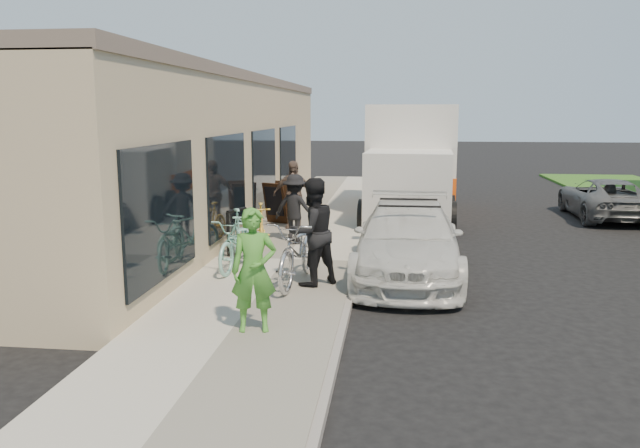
{
  "coord_description": "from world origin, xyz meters",
  "views": [
    {
      "loc": [
        0.28,
        -9.6,
        3.21
      ],
      "look_at": [
        -1.16,
        2.25,
        1.05
      ],
      "focal_mm": 35.0,
      "sensor_mm": 36.0,
      "label": 1
    }
  ],
  "objects": [
    {
      "name": "man_standing",
      "position": [
        -1.16,
        1.12,
        1.11
      ],
      "size": [
        1.18,
        1.16,
        1.92
      ],
      "primitive_type": "imported",
      "rotation": [
        0.0,
        0.0,
        3.86
      ],
      "color": "black",
      "rests_on": "sidewalk"
    },
    {
      "name": "far_car_gray",
      "position": [
        6.61,
        10.05,
        0.61
      ],
      "size": [
        2.1,
        4.41,
        1.22
      ],
      "primitive_type": "imported",
      "rotation": [
        0.0,
        0.0,
        3.12
      ],
      "color": "#55575A",
      "rests_on": "ground"
    },
    {
      "name": "cruiser_bike_a",
      "position": [
        -2.89,
        2.81,
        0.67
      ],
      "size": [
        1.26,
        1.77,
        1.05
      ],
      "primitive_type": "imported",
      "rotation": [
        0.0,
        0.0,
        0.49
      ],
      "color": "#8DD2C0",
      "rests_on": "sidewalk"
    },
    {
      "name": "cruiser_bike_c",
      "position": [
        -2.83,
        4.49,
        0.61
      ],
      "size": [
        0.76,
        1.6,
        0.93
      ],
      "primitive_type": "imported",
      "rotation": [
        0.0,
        0.0,
        0.22
      ],
      "color": "yellow",
      "rests_on": "sidewalk"
    },
    {
      "name": "sandwich_board",
      "position": [
        -2.93,
        7.28,
        0.73
      ],
      "size": [
        0.91,
        0.91,
        1.13
      ],
      "rotation": [
        0.0,
        0.0,
        -0.42
      ],
      "color": "black",
      "rests_on": "sidewalk"
    },
    {
      "name": "sidewalk",
      "position": [
        -2.0,
        3.0,
        0.07
      ],
      "size": [
        3.0,
        34.0,
        0.15
      ],
      "primitive_type": "cube",
      "color": "#AEAA9D",
      "rests_on": "ground"
    },
    {
      "name": "woman_rider",
      "position": [
        -1.66,
        -1.34,
        1.03
      ],
      "size": [
        0.71,
        0.54,
        1.75
      ],
      "primitive_type": "imported",
      "rotation": [
        0.0,
        0.0,
        0.19
      ],
      "color": "#469130",
      "rests_on": "sidewalk"
    },
    {
      "name": "moving_truck",
      "position": [
        0.77,
        10.11,
        1.51
      ],
      "size": [
        2.95,
        7.06,
        3.41
      ],
      "rotation": [
        0.0,
        0.0,
        -0.05
      ],
      "color": "silver",
      "rests_on": "ground"
    },
    {
      "name": "sedan_white",
      "position": [
        0.55,
        2.47,
        0.72
      ],
      "size": [
        2.15,
        5.04,
        1.49
      ],
      "rotation": [
        0.0,
        0.0,
        -0.02
      ],
      "color": "silver",
      "rests_on": "ground"
    },
    {
      "name": "sedan_silver",
      "position": [
        0.41,
        4.6,
        0.56
      ],
      "size": [
        1.42,
        3.34,
        1.12
      ],
      "primitive_type": "imported",
      "rotation": [
        0.0,
        0.0,
        -0.03
      ],
      "color": "gray",
      "rests_on": "ground"
    },
    {
      "name": "ground",
      "position": [
        0.0,
        0.0,
        0.0
      ],
      "size": [
        120.0,
        120.0,
        0.0
      ],
      "primitive_type": "plane",
      "color": "black",
      "rests_on": "ground"
    },
    {
      "name": "storefront",
      "position": [
        -5.24,
        7.99,
        2.12
      ],
      "size": [
        3.6,
        20.0,
        4.22
      ],
      "color": "tan",
      "rests_on": "ground"
    },
    {
      "name": "bystander_a",
      "position": [
        -2.08,
        4.82,
        0.95
      ],
      "size": [
        1.15,
        0.82,
        1.6
      ],
      "primitive_type": "imported",
      "rotation": [
        0.0,
        0.0,
        2.9
      ],
      "color": "black",
      "rests_on": "sidewalk"
    },
    {
      "name": "curb",
      "position": [
        -0.45,
        3.0,
        0.07
      ],
      "size": [
        0.12,
        34.0,
        0.13
      ],
      "primitive_type": "cube",
      "color": "gray",
      "rests_on": "ground"
    },
    {
      "name": "bike_rack",
      "position": [
        -3.12,
        3.38,
        0.75
      ],
      "size": [
        0.31,
        0.66,
        1.0
      ],
      "rotation": [
        0.0,
        0.0,
        -0.38
      ],
      "color": "black",
      "rests_on": "sidewalk"
    },
    {
      "name": "tandem_bike",
      "position": [
        -1.42,
        1.17,
        0.74
      ],
      "size": [
        1.02,
        2.33,
        1.19
      ],
      "primitive_type": "imported",
      "rotation": [
        0.0,
        0.0,
        -0.1
      ],
      "color": "silver",
      "rests_on": "sidewalk"
    },
    {
      "name": "cruiser_bike_b",
      "position": [
        -2.76,
        2.1,
        0.66
      ],
      "size": [
        0.88,
        2.02,
        1.03
      ],
      "primitive_type": "imported",
      "rotation": [
        0.0,
        0.0,
        -0.1
      ],
      "color": "#8DD2C0",
      "rests_on": "sidewalk"
    },
    {
      "name": "bystander_b",
      "position": [
        -2.38,
        6.39,
        1.05
      ],
      "size": [
        1.07,
        0.47,
        1.8
      ],
      "primitive_type": "imported",
      "rotation": [
        0.0,
        0.0,
        -0.03
      ],
      "color": "brown",
      "rests_on": "sidewalk"
    }
  ]
}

